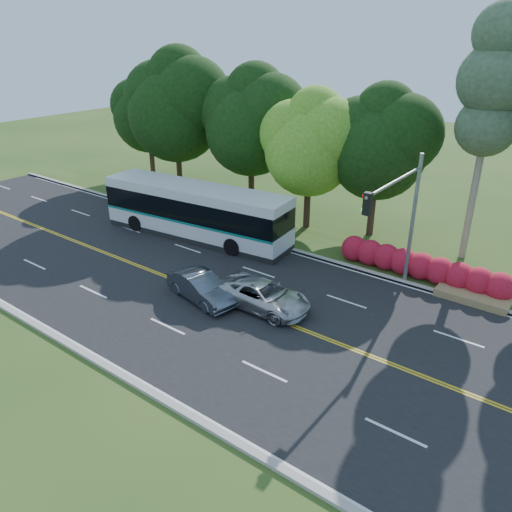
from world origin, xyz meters
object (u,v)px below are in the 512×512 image
Objects in this scene: sedan at (201,287)px; transit_bus at (196,212)px; suv at (263,295)px; traffic_signal at (401,209)px.

transit_bus is at bearing 56.51° from sedan.
suv is (2.93, 1.20, -0.02)m from sedan.
traffic_signal reaches higher than sedan.
transit_bus is 10.19m from suv.
sedan is 3.16m from suv.
transit_bus is 3.13× the size of sedan.
traffic_signal is 0.53× the size of transit_bus.
transit_bus is (-13.42, -0.07, -2.97)m from traffic_signal.
sedan is 0.87× the size of suv.
sedan is at bearing -51.21° from transit_bus.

